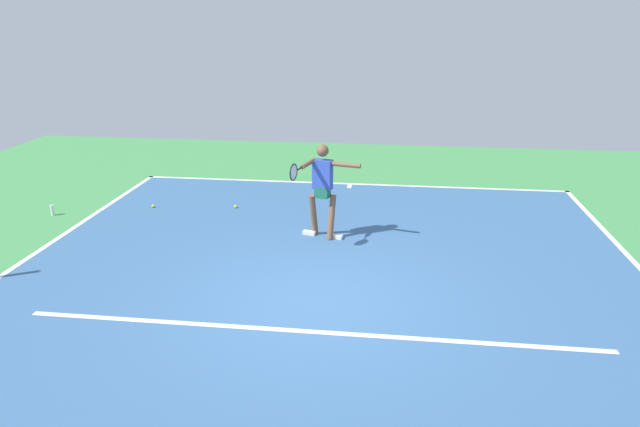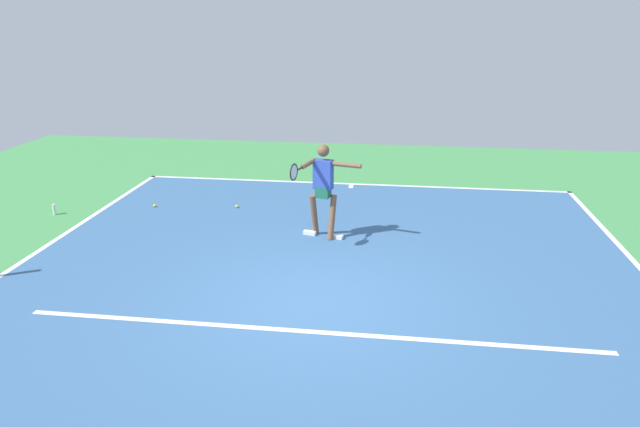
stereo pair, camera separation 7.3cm
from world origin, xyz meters
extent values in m
plane|color=#428E4C|center=(0.00, 0.00, 0.00)|extent=(21.50, 21.50, 0.00)
cube|color=#38608E|center=(0.00, 0.00, 0.00)|extent=(10.25, 12.40, 0.00)
cube|color=white|center=(0.00, -6.15, 0.00)|extent=(10.25, 0.10, 0.01)
cube|color=white|center=(0.00, 0.83, 0.00)|extent=(7.69, 0.10, 0.01)
cube|color=white|center=(0.00, -5.95, 0.00)|extent=(0.10, 0.30, 0.01)
cylinder|color=brown|center=(0.06, -2.53, 0.40)|extent=(0.18, 0.31, 0.83)
cube|color=white|center=(-0.02, -2.51, 0.04)|extent=(0.26, 0.16, 0.07)
cylinder|color=brown|center=(0.41, -2.62, 0.40)|extent=(0.18, 0.31, 0.83)
cube|color=white|center=(0.49, -2.64, 0.04)|extent=(0.26, 0.16, 0.07)
cube|color=#1E664C|center=(0.24, -2.58, 0.87)|extent=(0.29, 0.25, 0.20)
cube|color=#334CB2|center=(0.24, -2.58, 1.19)|extent=(0.37, 0.26, 0.54)
sphere|color=brown|center=(0.24, -2.58, 1.63)|extent=(0.22, 0.22, 0.22)
cylinder|color=brown|center=(-0.19, -2.47, 1.41)|extent=(0.54, 0.21, 0.08)
cylinder|color=brown|center=(0.47, -2.36, 1.44)|extent=(0.21, 0.54, 0.08)
cylinder|color=black|center=(0.56, -1.99, 1.44)|extent=(0.08, 0.22, 0.03)
torus|color=black|center=(0.62, -1.75, 1.44)|extent=(0.10, 0.29, 0.29)
cylinder|color=silver|center=(0.62, -1.75, 1.44)|extent=(0.06, 0.24, 0.25)
sphere|color=yellow|center=(4.04, -3.80, 0.03)|extent=(0.07, 0.07, 0.07)
sphere|color=#CCE033|center=(2.28, -4.00, 0.03)|extent=(0.07, 0.07, 0.07)
cylinder|color=white|center=(5.89, -3.06, 0.11)|extent=(0.07, 0.07, 0.22)
camera|label=1|loc=(-1.00, 7.39, 3.93)|focal=32.52mm
camera|label=2|loc=(-1.07, 7.38, 3.93)|focal=32.52mm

